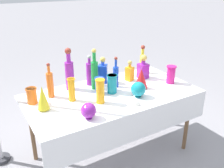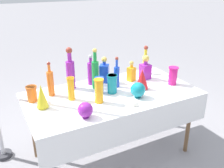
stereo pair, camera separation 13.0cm
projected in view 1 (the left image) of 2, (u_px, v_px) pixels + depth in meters
name	position (u px, v px, depth m)	size (l,w,h in m)	color
ground_plane	(112.00, 153.00, 2.85)	(40.00, 40.00, 0.00)	gray
display_table	(114.00, 100.00, 2.55)	(1.74, 0.91, 0.76)	white
tall_bottle_0	(142.00, 61.00, 3.05)	(0.06, 0.06, 0.35)	yellow
tall_bottle_1	(50.00, 84.00, 2.41)	(0.06, 0.06, 0.35)	orange
tall_bottle_2	(90.00, 73.00, 2.70)	(0.07, 0.07, 0.34)	purple
tall_bottle_3	(69.00, 72.00, 2.57)	(0.09, 0.09, 0.45)	purple
tall_bottle_4	(95.00, 73.00, 2.59)	(0.07, 0.07, 0.43)	#198C38
tall_bottle_5	(116.00, 75.00, 2.65)	(0.06, 0.06, 0.33)	blue
square_decanter_0	(143.00, 68.00, 2.89)	(0.11, 0.11, 0.28)	purple
square_decanter_1	(130.00, 72.00, 2.83)	(0.09, 0.09, 0.24)	orange
square_decanter_2	(103.00, 72.00, 2.77)	(0.14, 0.14, 0.29)	blue
slender_vase_0	(100.00, 91.00, 2.30)	(0.09, 0.09, 0.24)	orange
slender_vase_1	(32.00, 95.00, 2.31)	(0.10, 0.10, 0.15)	orange
slender_vase_2	(72.00, 89.00, 2.35)	(0.08, 0.08, 0.23)	orange
slender_vase_3	(112.00, 83.00, 2.52)	(0.11, 0.11, 0.19)	teal
slender_vase_4	(99.00, 85.00, 2.50)	(0.10, 0.10, 0.17)	blue
slender_vase_5	(171.00, 74.00, 2.75)	(0.11, 0.11, 0.20)	#C61972
fluted_vase_0	(141.00, 78.00, 2.62)	(0.14, 0.14, 0.22)	red
fluted_vase_1	(43.00, 98.00, 2.18)	(0.11, 0.11, 0.23)	yellow
round_bowl_0	(88.00, 111.00, 2.06)	(0.13, 0.13, 0.14)	purple
round_bowl_1	(138.00, 89.00, 2.44)	(0.15, 0.15, 0.16)	teal
price_tag_left	(138.00, 104.00, 2.29)	(0.06, 0.01, 0.04)	white
cardboard_box_behind_left	(82.00, 104.00, 3.64)	(0.52, 0.42, 0.37)	tan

